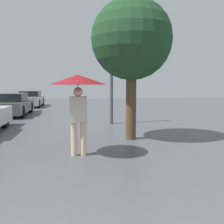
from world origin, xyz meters
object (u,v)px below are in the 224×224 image
parked_car_farthest (31,99)px  street_lamp (111,67)px  pedestrian (78,88)px  parked_car_third (13,105)px  tree (132,40)px

parked_car_farthest → street_lamp: 10.98m
parked_car_farthest → street_lamp: (4.80, -9.71, 1.79)m
parked_car_farthest → street_lamp: bearing=-63.7°
pedestrian → street_lamp: (1.49, 4.67, 0.80)m
pedestrian → parked_car_third: 9.34m
tree → street_lamp: 3.17m
parked_car_farthest → tree: 13.93m
street_lamp → tree: bearing=-87.9°
parked_car_third → tree: bearing=-54.9°
pedestrian → parked_car_farthest: (-3.31, 14.38, -0.99)m
pedestrian → parked_car_farthest: 14.79m
tree → parked_car_farthest: bearing=111.0°
parked_car_third → street_lamp: street_lamp is taller
parked_car_third → street_lamp: bearing=-39.2°
parked_car_farthest → tree: (4.91, -12.82, 2.35)m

